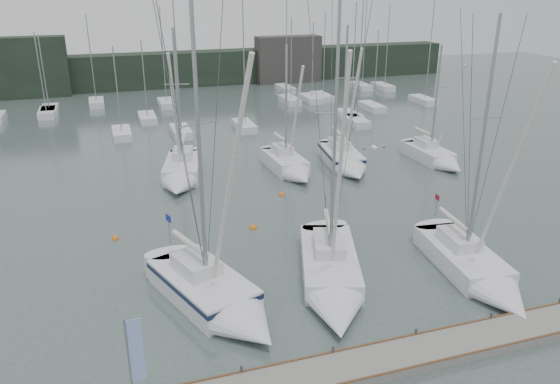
# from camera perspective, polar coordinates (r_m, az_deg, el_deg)

# --- Properties ---
(ground) EXTENTS (160.00, 160.00, 0.00)m
(ground) POSITION_cam_1_polar(r_m,az_deg,el_deg) (28.11, 6.01, -11.36)
(ground) COLOR #465652
(ground) RESTS_ON ground
(dock) EXTENTS (24.00, 2.00, 0.40)m
(dock) POSITION_cam_1_polar(r_m,az_deg,el_deg) (24.39, 10.99, -16.88)
(dock) COLOR slate
(dock) RESTS_ON ground
(far_treeline) EXTENTS (90.00, 4.00, 5.00)m
(far_treeline) POSITION_cam_1_polar(r_m,az_deg,el_deg) (84.98, -11.45, 12.42)
(far_treeline) COLOR black
(far_treeline) RESTS_ON ground
(far_building_left) EXTENTS (12.00, 3.00, 8.00)m
(far_building_left) POSITION_cam_1_polar(r_m,az_deg,el_deg) (82.78, -25.45, 11.64)
(far_building_left) COLOR black
(far_building_left) RESTS_ON ground
(far_building_right) EXTENTS (10.00, 3.00, 7.00)m
(far_building_right) POSITION_cam_1_polar(r_m,az_deg,el_deg) (86.91, 0.85, 13.69)
(far_building_right) COLOR #3A3835
(far_building_right) RESTS_ON ground
(mast_forest) EXTENTS (59.94, 25.20, 14.62)m
(mast_forest) POSITION_cam_1_polar(r_m,az_deg,el_deg) (66.86, -7.28, 8.55)
(mast_forest) COLOR silver
(mast_forest) RESTS_ON ground
(sailboat_near_left) EXTENTS (5.95, 9.49, 15.45)m
(sailboat_near_left) POSITION_cam_1_polar(r_m,az_deg,el_deg) (27.02, -6.21, -11.23)
(sailboat_near_left) COLOR silver
(sailboat_near_left) RESTS_ON ground
(sailboat_near_center) EXTENTS (6.07, 10.74, 15.39)m
(sailboat_near_center) POSITION_cam_1_polar(r_m,az_deg,el_deg) (28.59, 5.53, -9.51)
(sailboat_near_center) COLOR silver
(sailboat_near_center) RESTS_ON ground
(sailboat_near_right) EXTENTS (3.84, 9.81, 14.65)m
(sailboat_near_right) POSITION_cam_1_polar(r_m,az_deg,el_deg) (31.10, 20.20, -8.10)
(sailboat_near_right) COLOR silver
(sailboat_near_right) RESTS_ON ground
(sailboat_mid_b) EXTENTS (4.73, 8.90, 12.66)m
(sailboat_mid_b) POSITION_cam_1_polar(r_m,az_deg,el_deg) (44.04, -10.30, 1.78)
(sailboat_mid_b) COLOR silver
(sailboat_mid_b) RESTS_ON ground
(sailboat_mid_c) EXTENTS (2.83, 7.63, 11.17)m
(sailboat_mid_c) POSITION_cam_1_polar(r_m,az_deg,el_deg) (45.17, 1.10, 2.58)
(sailboat_mid_c) COLOR silver
(sailboat_mid_c) RESTS_ON ground
(sailboat_mid_d) EXTENTS (3.81, 8.67, 12.62)m
(sailboat_mid_d) POSITION_cam_1_polar(r_m,az_deg,el_deg) (46.85, 6.87, 3.17)
(sailboat_mid_d) COLOR silver
(sailboat_mid_d) RESTS_ON ground
(sailboat_mid_e) EXTENTS (2.54, 7.42, 10.85)m
(sailboat_mid_e) POSITION_cam_1_polar(r_m,az_deg,el_deg) (49.56, 16.09, 3.39)
(sailboat_mid_e) COLOR silver
(sailboat_mid_e) RESTS_ON ground
(buoy_a) EXTENTS (0.50, 0.50, 0.50)m
(buoy_a) POSITION_cam_1_polar(r_m,az_deg,el_deg) (35.63, -2.81, -3.80)
(buoy_a) COLOR orange
(buoy_a) RESTS_ON ground
(buoy_b) EXTENTS (0.48, 0.48, 0.48)m
(buoy_b) POSITION_cam_1_polar(r_m,az_deg,el_deg) (40.94, 0.18, -0.33)
(buoy_b) COLOR orange
(buoy_b) RESTS_ON ground
(buoy_c) EXTENTS (0.45, 0.45, 0.45)m
(buoy_c) POSITION_cam_1_polar(r_m,az_deg,el_deg) (35.70, -16.81, -4.71)
(buoy_c) COLOR orange
(buoy_c) RESTS_ON ground
(dock_banner) EXTENTS (0.59, 0.09, 3.90)m
(dock_banner) POSITION_cam_1_polar(r_m,az_deg,el_deg) (20.81, -15.02, -16.20)
(dock_banner) COLOR gray
(dock_banner) RESTS_ON dock
(seagull) EXTENTS (1.03, 0.45, 0.20)m
(seagull) POSITION_cam_1_polar(r_m,az_deg,el_deg) (25.78, 9.81, 4.62)
(seagull) COLOR white
(seagull) RESTS_ON ground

